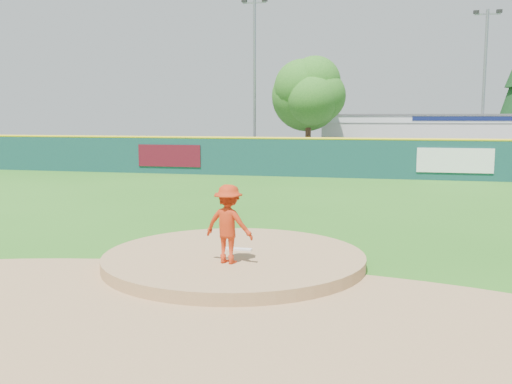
% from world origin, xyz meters
% --- Properties ---
extents(ground, '(120.00, 120.00, 0.00)m').
position_xyz_m(ground, '(0.00, 0.00, 0.00)').
color(ground, '#286B19').
rests_on(ground, ground).
extents(pitchers_mound, '(5.50, 5.50, 0.50)m').
position_xyz_m(pitchers_mound, '(0.00, 0.00, 0.00)').
color(pitchers_mound, '#9E774C').
rests_on(pitchers_mound, ground).
extents(pitching_rubber, '(0.60, 0.15, 0.04)m').
position_xyz_m(pitching_rubber, '(0.00, 0.30, 0.27)').
color(pitching_rubber, white).
rests_on(pitching_rubber, pitchers_mound).
extents(infield_dirt_arc, '(15.40, 15.40, 0.01)m').
position_xyz_m(infield_dirt_arc, '(0.00, -3.00, 0.01)').
color(infield_dirt_arc, '#9E774C').
rests_on(infield_dirt_arc, ground).
extents(parking_lot, '(44.00, 16.00, 0.02)m').
position_xyz_m(parking_lot, '(0.00, 27.00, 0.01)').
color(parking_lot, '#38383A').
rests_on(parking_lot, ground).
extents(pitcher, '(1.10, 0.77, 1.55)m').
position_xyz_m(pitcher, '(0.10, -0.78, 1.03)').
color(pitcher, '#BA2D0F').
rests_on(pitcher, pitchers_mound).
extents(van, '(4.94, 3.42, 1.25)m').
position_xyz_m(van, '(-0.80, 23.75, 0.65)').
color(van, white).
rests_on(van, parking_lot).
extents(pool_building_grp, '(15.20, 8.20, 3.31)m').
position_xyz_m(pool_building_grp, '(6.00, 31.99, 1.66)').
color(pool_building_grp, silver).
rests_on(pool_building_grp, ground).
extents(fence_banners, '(18.49, 0.04, 1.20)m').
position_xyz_m(fence_banners, '(-1.20, 17.92, 1.00)').
color(fence_banners, '#5D0D1C').
rests_on(fence_banners, ground).
extents(playground_slide, '(1.11, 3.13, 1.72)m').
position_xyz_m(playground_slide, '(-15.16, 24.22, 0.87)').
color(playground_slide, blue).
rests_on(playground_slide, ground).
extents(outfield_fence, '(40.00, 0.14, 2.07)m').
position_xyz_m(outfield_fence, '(0.00, 18.00, 1.09)').
color(outfield_fence, '#133F3F').
rests_on(outfield_fence, ground).
extents(deciduous_tree, '(5.60, 5.60, 7.36)m').
position_xyz_m(deciduous_tree, '(-2.00, 25.00, 4.55)').
color(deciduous_tree, '#382314').
rests_on(deciduous_tree, ground).
extents(light_pole_left, '(1.75, 0.25, 11.00)m').
position_xyz_m(light_pole_left, '(-6.00, 27.00, 6.05)').
color(light_pole_left, gray).
rests_on(light_pole_left, ground).
extents(light_pole_right, '(1.75, 0.25, 10.00)m').
position_xyz_m(light_pole_right, '(9.00, 29.00, 5.54)').
color(light_pole_right, gray).
rests_on(light_pole_right, ground).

